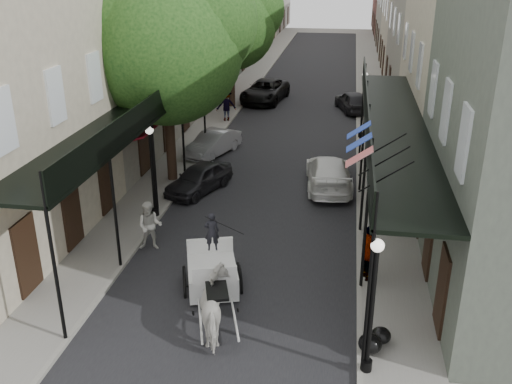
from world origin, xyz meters
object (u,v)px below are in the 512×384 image
at_px(tree_near, 175,38).
at_px(tree_far, 237,19).
at_px(horse, 218,307).
at_px(pedestrian_sidewalk_left, 226,105).
at_px(lamppost_left, 152,170).
at_px(car_right_near, 329,173).
at_px(car_left_mid, 213,143).
at_px(car_left_far, 265,91).
at_px(car_right_far, 353,101).
at_px(car_left_near, 199,178).
at_px(pedestrian_walking, 150,226).
at_px(carriage, 211,251).
at_px(lamppost_right_far, 363,104).
at_px(pedestrian_sidewalk_right, 369,253).
at_px(lamppost_right_near, 372,305).

bearing_deg(tree_near, tree_far, 90.19).
bearing_deg(horse, pedestrian_sidewalk_left, -95.77).
relative_size(lamppost_left, car_right_near, 0.77).
height_order(car_left_mid, car_left_far, car_left_far).
bearing_deg(car_right_far, car_left_near, 49.58).
height_order(lamppost_left, car_left_far, lamppost_left).
bearing_deg(tree_near, car_right_near, 1.89).
height_order(tree_near, lamppost_left, tree_near).
relative_size(pedestrian_walking, car_right_near, 0.38).
bearing_deg(carriage, car_right_near, 51.98).
distance_m(lamppost_right_far, horse, 19.46).
height_order(pedestrian_sidewalk_right, car_left_mid, pedestrian_sidewalk_right).
xyz_separation_m(pedestrian_sidewalk_right, car_right_near, (-1.60, 7.95, -0.37)).
xyz_separation_m(lamppost_left, car_left_near, (1.04, 3.00, -1.42)).
height_order(tree_far, carriage, tree_far).
bearing_deg(lamppost_left, car_left_far, 85.72).
bearing_deg(car_right_far, lamppost_right_near, 74.28).
bearing_deg(pedestrian_walking, car_right_near, 40.01).
relative_size(carriage, pedestrian_sidewalk_right, 1.56).
xyz_separation_m(car_left_far, car_right_near, (5.20, -15.63, -0.06)).
bearing_deg(car_left_far, car_left_near, -83.76).
height_order(horse, carriage, carriage).
distance_m(tree_near, pedestrian_sidewalk_left, 11.41).
distance_m(lamppost_left, horse, 8.22).
distance_m(lamppost_left, pedestrian_sidewalk_left, 14.27).
distance_m(horse, carriage, 2.76).
xyz_separation_m(carriage, car_left_near, (-2.31, 7.37, -0.52)).
bearing_deg(car_right_near, lamppost_right_near, 91.53).
relative_size(lamppost_right_far, car_left_mid, 0.98).
distance_m(lamppost_left, lamppost_right_far, 14.53).
bearing_deg(car_right_far, tree_near, 44.18).
bearing_deg(car_right_far, pedestrian_walking, 54.48).
distance_m(lamppost_right_near, horse, 4.33).
xyz_separation_m(carriage, pedestrian_sidewalk_left, (-3.45, 18.61, -0.05)).
relative_size(tree_far, lamppost_right_near, 2.32).
xyz_separation_m(tree_far, carriage, (3.49, -22.55, -4.69)).
bearing_deg(lamppost_right_near, car_right_near, 96.90).
bearing_deg(pedestrian_sidewalk_right, car_left_far, -1.22).
bearing_deg(car_left_far, pedestrian_sidewalk_right, -66.12).
height_order(tree_near, car_left_mid, tree_near).
distance_m(tree_near, car_left_far, 16.93).
bearing_deg(lamppost_left, car_left_near, 70.89).
bearing_deg(tree_near, lamppost_right_far, 43.31).
xyz_separation_m(lamppost_left, car_right_near, (6.70, 4.40, -1.35)).
bearing_deg(car_left_mid, lamppost_left, -74.02).
relative_size(tree_near, pedestrian_sidewalk_left, 4.91).
height_order(car_left_near, car_right_far, car_right_far).
xyz_separation_m(horse, car_left_near, (-3.12, 10.00, -0.25)).
xyz_separation_m(lamppost_right_near, lamppost_left, (-8.20, 8.00, 0.00)).
relative_size(carriage, car_left_near, 0.80).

